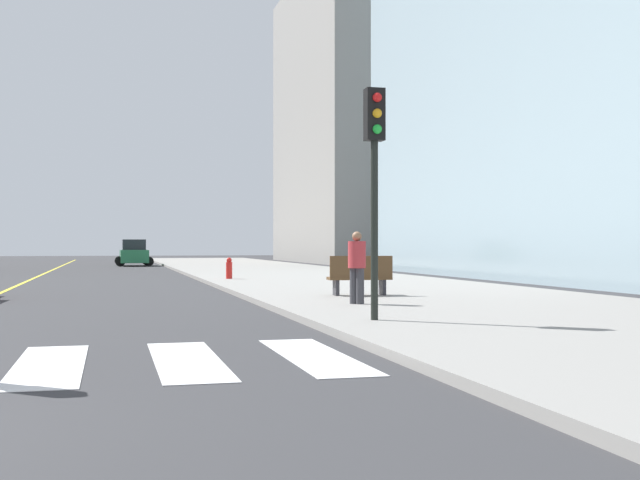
{
  "coord_description": "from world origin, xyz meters",
  "views": [
    {
      "loc": [
        3.48,
        -7.38,
        1.6
      ],
      "look_at": [
        14.66,
        36.46,
        1.83
      ],
      "focal_mm": 46.19,
      "sensor_mm": 36.0,
      "label": 1
    }
  ],
  "objects_px": {
    "traffic_light_near_corner": "(375,156)",
    "park_bench": "(360,276)",
    "pedestrian_waiting_east": "(357,264)",
    "car_green_second": "(134,254)",
    "fire_hydrant": "(229,269)"
  },
  "relations": [
    {
      "from": "pedestrian_waiting_east",
      "to": "traffic_light_near_corner",
      "type": "bearing_deg",
      "value": 128.56
    },
    {
      "from": "traffic_light_near_corner",
      "to": "park_bench",
      "type": "relative_size",
      "value": 2.42
    },
    {
      "from": "park_bench",
      "to": "fire_hydrant",
      "type": "height_order",
      "value": "park_bench"
    },
    {
      "from": "park_bench",
      "to": "fire_hydrant",
      "type": "bearing_deg",
      "value": 13.22
    },
    {
      "from": "traffic_light_near_corner",
      "to": "park_bench",
      "type": "height_order",
      "value": "traffic_light_near_corner"
    },
    {
      "from": "park_bench",
      "to": "fire_hydrant",
      "type": "distance_m",
      "value": 12.24
    },
    {
      "from": "car_green_second",
      "to": "traffic_light_near_corner",
      "type": "bearing_deg",
      "value": 93.27
    },
    {
      "from": "car_green_second",
      "to": "fire_hydrant",
      "type": "height_order",
      "value": "car_green_second"
    },
    {
      "from": "fire_hydrant",
      "to": "car_green_second",
      "type": "bearing_deg",
      "value": 96.48
    },
    {
      "from": "car_green_second",
      "to": "pedestrian_waiting_east",
      "type": "xyz_separation_m",
      "value": [
        4.14,
        -43.01,
        0.21
      ]
    },
    {
      "from": "traffic_light_near_corner",
      "to": "pedestrian_waiting_east",
      "type": "bearing_deg",
      "value": -102.28
    },
    {
      "from": "traffic_light_near_corner",
      "to": "pedestrian_waiting_east",
      "type": "height_order",
      "value": "traffic_light_near_corner"
    },
    {
      "from": "traffic_light_near_corner",
      "to": "fire_hydrant",
      "type": "height_order",
      "value": "traffic_light_near_corner"
    },
    {
      "from": "traffic_light_near_corner",
      "to": "fire_hydrant",
      "type": "xyz_separation_m",
      "value": [
        -0.08,
        19.35,
        -2.7
      ]
    },
    {
      "from": "park_bench",
      "to": "pedestrian_waiting_east",
      "type": "height_order",
      "value": "pedestrian_waiting_east"
    }
  ]
}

